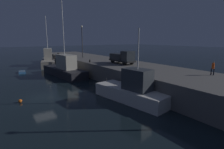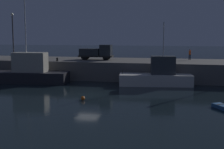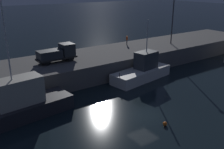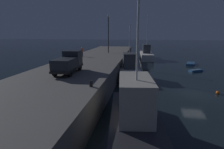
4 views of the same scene
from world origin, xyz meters
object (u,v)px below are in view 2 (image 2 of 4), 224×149
fishing_boat_orange (25,73)px  bollard_east (57,59)px  utility_truck (97,52)px  fishing_boat_blue (157,76)px  dockworker (190,54)px  mooring_buoy_mid (83,98)px  lamp_post_west (13,32)px

fishing_boat_orange → bollard_east: (3.25, 3.89, 1.61)m
fishing_boat_orange → utility_truck: fishing_boat_orange is taller
fishing_boat_blue → utility_truck: bearing=148.1°
dockworker → bollard_east: (-19.30, -6.96, -0.71)m
mooring_buoy_mid → lamp_post_west: 24.15m
dockworker → fishing_boat_orange: bearing=-154.3°
fishing_boat_orange → bollard_east: size_ratio=27.02×
lamp_post_west → bollard_east: size_ratio=14.36×
lamp_post_west → fishing_boat_orange: bearing=-50.0°
fishing_boat_blue → bollard_east: 15.26m
mooring_buoy_mid → fishing_boat_orange: bearing=141.2°
mooring_buoy_mid → bollard_east: bollard_east is taller
mooring_buoy_mid → bollard_east: 15.83m
lamp_post_west → bollard_east: (8.66, -2.55, -4.10)m
lamp_post_west → utility_truck: lamp_post_west is taller
lamp_post_west → dockworker: bearing=9.0°
dockworker → bollard_east: dockworker is taller
fishing_boat_orange → mooring_buoy_mid: fishing_boat_orange is taller
fishing_boat_blue → bollard_east: fishing_boat_blue is taller
fishing_boat_orange → utility_truck: 11.71m
fishing_boat_orange → dockworker: fishing_boat_orange is taller
mooring_buoy_mid → dockworker: 23.22m
bollard_east → fishing_boat_orange: bearing=-129.9°
dockworker → bollard_east: size_ratio=3.29×
mooring_buoy_mid → dockworker: bearing=61.4°
fishing_boat_orange → utility_truck: (8.32, 7.84, 2.53)m
fishing_boat_blue → lamp_post_west: size_ratio=1.32×
mooring_buoy_mid → dockworker: dockworker is taller
fishing_boat_orange → lamp_post_west: 10.16m
mooring_buoy_mid → lamp_post_west: bearing=137.1°
fishing_boat_orange → mooring_buoy_mid: bearing=-38.8°
mooring_buoy_mid → lamp_post_west: (-16.96, 15.74, 6.89)m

